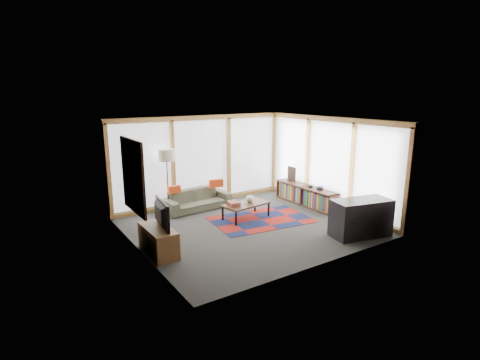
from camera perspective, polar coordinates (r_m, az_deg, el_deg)
ground at (r=9.36m, az=1.35°, el=-7.04°), size 5.50×5.50×0.00m
room_envelope at (r=9.67m, az=1.93°, el=3.10°), size 5.52×5.02×2.62m
rug at (r=9.82m, az=3.26°, el=-6.03°), size 2.69×1.90×0.01m
sofa at (r=10.65m, az=-6.59°, el=-2.98°), size 1.98×0.90×0.56m
pillow_left at (r=10.33m, az=-10.01°, el=-1.42°), size 0.37×0.14×0.20m
pillow_right at (r=10.82m, az=-3.66°, el=-0.50°), size 0.43×0.21×0.23m
floor_lamp at (r=10.29m, az=-10.98°, el=-0.24°), size 0.45×0.45×1.77m
coffee_table at (r=9.85m, az=0.93°, el=-4.73°), size 1.29×0.77×0.41m
book_stack at (r=9.59m, az=-0.99°, el=-3.63°), size 0.30×0.35×0.11m
vase at (r=9.87m, az=1.51°, el=-2.88°), size 0.23×0.23×0.19m
bookshelf at (r=11.17m, az=9.97°, el=-2.33°), size 0.41×2.25×0.56m
bowl_a at (r=10.76m, az=12.09°, el=-1.18°), size 0.26×0.26×0.11m
bowl_b at (r=10.97m, az=10.70°, el=-0.90°), size 0.20×0.20×0.08m
shelf_picture at (r=11.66m, az=7.87°, el=0.95°), size 0.05×0.34×0.44m
tv_console at (r=7.94m, az=-12.35°, el=-9.00°), size 0.47×1.13×0.57m
television at (r=7.76m, az=-12.44°, el=-5.12°), size 0.26×0.97×0.56m
bar_counter at (r=9.07m, az=17.94°, el=-5.50°), size 1.46×0.92×0.86m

